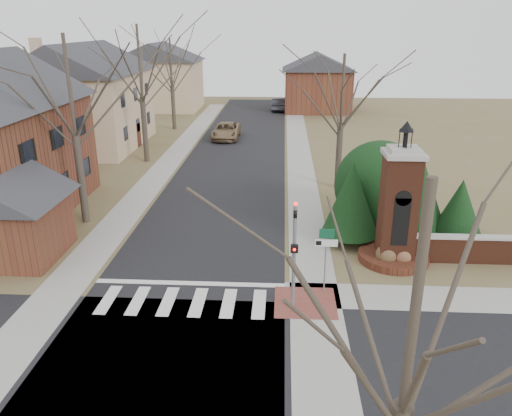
# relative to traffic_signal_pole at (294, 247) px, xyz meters

# --- Properties ---
(ground) EXTENTS (120.00, 120.00, 0.00)m
(ground) POSITION_rel_traffic_signal_pole_xyz_m (-4.30, -0.57, -2.59)
(ground) COLOR brown
(ground) RESTS_ON ground
(main_street) EXTENTS (8.00, 70.00, 0.01)m
(main_street) POSITION_rel_traffic_signal_pole_xyz_m (-4.30, 21.43, -2.58)
(main_street) COLOR black
(main_street) RESTS_ON ground
(cross_street) EXTENTS (120.00, 8.00, 0.01)m
(cross_street) POSITION_rel_traffic_signal_pole_xyz_m (-4.30, -3.57, -2.58)
(cross_street) COLOR black
(cross_street) RESTS_ON ground
(crosswalk_zone) EXTENTS (8.00, 2.20, 0.02)m
(crosswalk_zone) POSITION_rel_traffic_signal_pole_xyz_m (-4.30, 0.23, -2.58)
(crosswalk_zone) COLOR silver
(crosswalk_zone) RESTS_ON ground
(stop_bar) EXTENTS (8.00, 0.35, 0.02)m
(stop_bar) POSITION_rel_traffic_signal_pole_xyz_m (-4.30, 1.73, -2.58)
(stop_bar) COLOR silver
(stop_bar) RESTS_ON ground
(sidewalk_right_main) EXTENTS (2.00, 60.00, 0.02)m
(sidewalk_right_main) POSITION_rel_traffic_signal_pole_xyz_m (0.90, 21.43, -2.58)
(sidewalk_right_main) COLOR gray
(sidewalk_right_main) RESTS_ON ground
(sidewalk_left) EXTENTS (2.00, 60.00, 0.02)m
(sidewalk_left) POSITION_rel_traffic_signal_pole_xyz_m (-9.50, 21.43, -2.58)
(sidewalk_left) COLOR gray
(sidewalk_left) RESTS_ON ground
(curb_apron) EXTENTS (2.40, 2.40, 0.02)m
(curb_apron) POSITION_rel_traffic_signal_pole_xyz_m (0.50, 0.43, -2.57)
(curb_apron) COLOR brown
(curb_apron) RESTS_ON ground
(traffic_signal_pole) EXTENTS (0.28, 0.41, 4.50)m
(traffic_signal_pole) POSITION_rel_traffic_signal_pole_xyz_m (0.00, 0.00, 0.00)
(traffic_signal_pole) COLOR slate
(traffic_signal_pole) RESTS_ON ground
(sign_post) EXTENTS (0.90, 0.07, 2.75)m
(sign_post) POSITION_rel_traffic_signal_pole_xyz_m (1.29, 1.41, -0.64)
(sign_post) COLOR slate
(sign_post) RESTS_ON ground
(brick_gate_monument) EXTENTS (3.20, 3.20, 6.47)m
(brick_gate_monument) POSITION_rel_traffic_signal_pole_xyz_m (4.70, 4.42, -0.42)
(brick_gate_monument) COLOR #58291A
(brick_gate_monument) RESTS_ON ground
(brick_garden_wall) EXTENTS (7.50, 0.50, 1.30)m
(brick_garden_wall) POSITION_rel_traffic_signal_pole_xyz_m (9.20, 4.43, -1.93)
(brick_garden_wall) COLOR #58291A
(brick_garden_wall) RESTS_ON ground
(house_stucco_left) EXTENTS (9.80, 12.80, 9.28)m
(house_stucco_left) POSITION_rel_traffic_signal_pole_xyz_m (-17.80, 26.42, 2.01)
(house_stucco_left) COLOR #CFAE8A
(house_stucco_left) RESTS_ON ground
(garage_left) EXTENTS (4.80, 4.80, 4.29)m
(garage_left) POSITION_rel_traffic_signal_pole_xyz_m (-12.82, 3.92, -0.35)
(garage_left) COLOR brown
(garage_left) RESTS_ON ground
(house_distant_left) EXTENTS (10.80, 8.80, 8.53)m
(house_distant_left) POSITION_rel_traffic_signal_pole_xyz_m (-16.31, 47.42, 1.66)
(house_distant_left) COLOR #CFAE8A
(house_distant_left) RESTS_ON ground
(house_distant_right) EXTENTS (8.80, 8.80, 7.30)m
(house_distant_right) POSITION_rel_traffic_signal_pole_xyz_m (3.69, 47.42, 1.06)
(house_distant_right) COLOR brown
(house_distant_right) RESTS_ON ground
(evergreen_near) EXTENTS (2.80, 2.80, 4.10)m
(evergreen_near) POSITION_rel_traffic_signal_pole_xyz_m (2.90, 6.43, -0.29)
(evergreen_near) COLOR #473D33
(evergreen_near) RESTS_ON ground
(evergreen_mid) EXTENTS (3.40, 3.40, 4.70)m
(evergreen_mid) POSITION_rel_traffic_signal_pole_xyz_m (6.20, 7.63, 0.01)
(evergreen_mid) COLOR #473D33
(evergreen_mid) RESTS_ON ground
(evergreen_far) EXTENTS (2.40, 2.40, 3.30)m
(evergreen_far) POSITION_rel_traffic_signal_pole_xyz_m (8.20, 6.63, -0.69)
(evergreen_far) COLOR #473D33
(evergreen_far) RESTS_ON ground
(evergreen_mass) EXTENTS (4.80, 4.80, 4.80)m
(evergreen_mass) POSITION_rel_traffic_signal_pole_xyz_m (4.70, 8.93, -0.19)
(evergreen_mass) COLOR black
(evergreen_mass) RESTS_ON ground
(bare_tree_0) EXTENTS (8.05, 8.05, 11.15)m
(bare_tree_0) POSITION_rel_traffic_signal_pole_xyz_m (-11.30, 8.43, 5.11)
(bare_tree_0) COLOR #473D33
(bare_tree_0) RESTS_ON ground
(bare_tree_1) EXTENTS (8.40, 8.40, 11.64)m
(bare_tree_1) POSITION_rel_traffic_signal_pole_xyz_m (-11.30, 21.43, 5.44)
(bare_tree_1) COLOR #473D33
(bare_tree_1) RESTS_ON ground
(bare_tree_2) EXTENTS (7.35, 7.35, 10.19)m
(bare_tree_2) POSITION_rel_traffic_signal_pole_xyz_m (-11.80, 34.43, 4.44)
(bare_tree_2) COLOR #473D33
(bare_tree_2) RESTS_ON ground
(bare_tree_3) EXTENTS (7.00, 7.00, 9.70)m
(bare_tree_3) POSITION_rel_traffic_signal_pole_xyz_m (3.20, 15.43, 4.10)
(bare_tree_3) COLOR #473D33
(bare_tree_3) RESTS_ON ground
(bare_tree_4) EXTENTS (6.65, 6.65, 9.21)m
(bare_tree_4) POSITION_rel_traffic_signal_pole_xyz_m (1.70, -9.57, 3.77)
(bare_tree_4) COLOR #473D33
(bare_tree_4) RESTS_ON ground
(pickup_truck) EXTENTS (2.46, 5.33, 1.48)m
(pickup_truck) POSITION_rel_traffic_signal_pole_xyz_m (-5.90, 30.10, -1.85)
(pickup_truck) COLOR olive
(pickup_truck) RESTS_ON ground
(distant_car) EXTENTS (1.66, 4.74, 1.56)m
(distant_car) POSITION_rel_traffic_signal_pole_xyz_m (-1.13, 47.02, -1.81)
(distant_car) COLOR #383940
(distant_car) RESTS_ON ground
(dry_shrub_left) EXTENTS (0.98, 0.98, 0.98)m
(dry_shrub_left) POSITION_rel_traffic_signal_pole_xyz_m (4.30, 4.01, -2.10)
(dry_shrub_left) COLOR brown
(dry_shrub_left) RESTS_ON ground
(dry_shrub_right) EXTENTS (0.96, 0.96, 0.96)m
(dry_shrub_right) POSITION_rel_traffic_signal_pole_xyz_m (5.00, 4.03, -2.11)
(dry_shrub_right) COLOR brown
(dry_shrub_right) RESTS_ON ground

